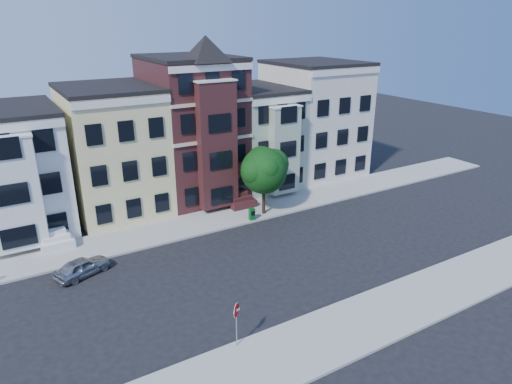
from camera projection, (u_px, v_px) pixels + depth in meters
ground at (282, 259)px, 30.69m from camera, size 120.00×120.00×0.00m
far_sidewalk at (228, 216)px, 37.10m from camera, size 60.00×4.00×0.15m
near_sidewalk at (366, 320)px, 24.23m from camera, size 60.00×4.00×0.15m
house_white at (5, 173)px, 33.59m from camera, size 8.00×9.00×9.00m
house_yellow at (114, 151)px, 37.24m from camera, size 7.00×9.00×10.00m
house_brown at (192, 130)px, 40.24m from camera, size 7.00×9.00×12.00m
house_green at (255, 137)px, 43.88m from camera, size 6.00×9.00×9.00m
house_cream at (314, 119)px, 46.88m from camera, size 8.00×9.00×11.00m
street_tree at (264, 174)px, 36.34m from camera, size 6.01×6.01×6.84m
parked_car at (82, 267)px, 28.50m from camera, size 3.76×2.53×1.19m
newspaper_box at (252, 214)px, 36.16m from camera, size 0.47×0.43×0.96m
stop_sign at (236, 322)px, 21.79m from camera, size 0.73×0.36×2.72m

